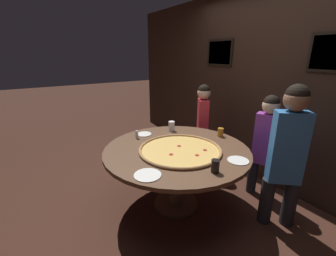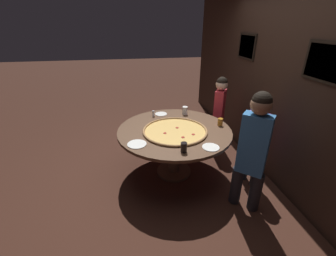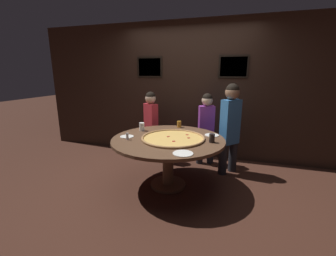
# 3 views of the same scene
# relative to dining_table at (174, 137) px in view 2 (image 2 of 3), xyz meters

# --- Properties ---
(ground_plane) EXTENTS (24.00, 24.00, 0.00)m
(ground_plane) POSITION_rel_dining_table_xyz_m (0.00, 0.00, -0.61)
(ground_plane) COLOR #422319
(back_wall) EXTENTS (6.40, 0.08, 2.60)m
(back_wall) POSITION_rel_dining_table_xyz_m (0.00, 1.40, 0.69)
(back_wall) COLOR black
(back_wall) RESTS_ON ground_plane
(dining_table) EXTENTS (1.60, 1.60, 0.74)m
(dining_table) POSITION_rel_dining_table_xyz_m (0.00, 0.00, 0.00)
(dining_table) COLOR brown
(dining_table) RESTS_ON ground_plane
(giant_pizza) EXTENTS (0.90, 0.90, 0.03)m
(giant_pizza) POSITION_rel_dining_table_xyz_m (0.08, -0.01, 0.14)
(giant_pizza) COLOR #EAB75B
(giant_pizza) RESTS_ON dining_table
(drink_cup_by_shaker) EXTENTS (0.07, 0.07, 0.11)m
(drink_cup_by_shaker) POSITION_rel_dining_table_xyz_m (-0.01, 0.68, 0.18)
(drink_cup_by_shaker) COLOR #BC7A23
(drink_cup_by_shaker) RESTS_ON dining_table
(drink_cup_far_right) EXTENTS (0.07, 0.07, 0.12)m
(drink_cup_far_right) POSITION_rel_dining_table_xyz_m (0.62, -0.02, 0.19)
(drink_cup_far_right) COLOR black
(drink_cup_far_right) RESTS_ON dining_table
(drink_cup_centre_back) EXTENTS (0.08, 0.08, 0.13)m
(drink_cup_centre_back) POSITION_rel_dining_table_xyz_m (-0.53, 0.28, 0.19)
(drink_cup_centre_back) COLOR white
(drink_cup_centre_back) RESTS_ON dining_table
(white_plate_left_side) EXTENTS (0.20, 0.20, 0.01)m
(white_plate_left_side) POSITION_rel_dining_table_xyz_m (-0.60, -0.10, 0.13)
(white_plate_left_side) COLOR white
(white_plate_left_side) RESTS_ON dining_table
(white_plate_far_back) EXTENTS (0.24, 0.24, 0.01)m
(white_plate_far_back) POSITION_rel_dining_table_xyz_m (0.35, -0.55, 0.13)
(white_plate_far_back) COLOR white
(white_plate_far_back) RESTS_ON dining_table
(white_plate_near_front) EXTENTS (0.21, 0.21, 0.01)m
(white_plate_near_front) POSITION_rel_dining_table_xyz_m (0.58, 0.33, 0.13)
(white_plate_near_front) COLOR white
(white_plate_near_front) RESTS_ON dining_table
(condiment_shaker) EXTENTS (0.04, 0.04, 0.10)m
(condiment_shaker) POSITION_rel_dining_table_xyz_m (-0.52, -0.24, 0.18)
(condiment_shaker) COLOR silver
(condiment_shaker) RESTS_ON dining_table
(diner_far_right) EXTENTS (0.34, 0.28, 1.31)m
(diner_far_right) POSITION_rel_dining_table_xyz_m (-0.62, 0.91, 0.13)
(diner_far_right) COLOR #232328
(diner_far_right) RESTS_ON ground_plane
(diner_centre_back) EXTENTS (0.34, 0.23, 1.30)m
(diner_centre_back) POSITION_rel_dining_table_xyz_m (0.40, 1.03, 0.12)
(diner_centre_back) COLOR #232328
(diner_centre_back) RESTS_ON ground_plane
(diner_side_right) EXTENTS (0.35, 0.37, 1.49)m
(diner_side_right) POSITION_rel_dining_table_xyz_m (0.82, 0.73, 0.23)
(diner_side_right) COLOR #232328
(diner_side_right) RESTS_ON ground_plane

